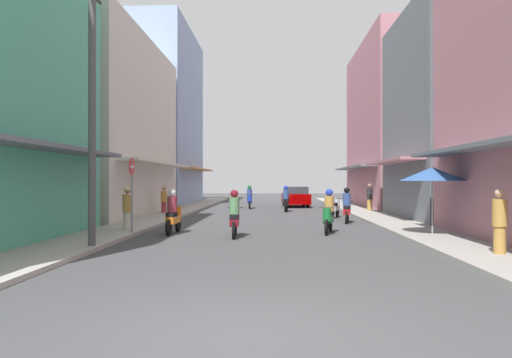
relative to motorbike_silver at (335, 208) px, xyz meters
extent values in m
plane|color=#424244|center=(-3.35, -0.97, -0.50)|extent=(91.85, 91.85, 0.00)
cube|color=#ADA89E|center=(-8.76, -0.97, -0.44)|extent=(2.02, 49.75, 0.12)
cube|color=#9E9991|center=(2.07, -0.97, -0.44)|extent=(2.02, 49.75, 0.12)
cube|color=slate|center=(-9.27, -12.36, 2.30)|extent=(1.10, 11.68, 0.12)
cube|color=silver|center=(-12.77, 1.49, 4.28)|extent=(6.00, 12.83, 9.57)
cube|color=silver|center=(-9.27, 1.49, 2.30)|extent=(1.10, 11.54, 0.12)
cube|color=#8CA5CC|center=(-12.77, 14.05, 6.52)|extent=(6.00, 11.44, 14.04)
cube|color=#D88C4C|center=(-9.27, 14.05, 2.30)|extent=(1.10, 10.30, 0.12)
cube|color=slate|center=(2.58, -12.10, 2.30)|extent=(1.10, 12.15, 0.12)
cube|color=slate|center=(6.08, -0.92, 4.50)|extent=(6.00, 8.06, 10.00)
cube|color=#B7727F|center=(2.58, -0.92, 2.30)|extent=(1.10, 7.25, 0.12)
cube|color=#B7727F|center=(6.08, 9.89, 5.30)|extent=(6.00, 12.55, 11.61)
cube|color=slate|center=(2.58, 9.89, 2.30)|extent=(1.10, 11.29, 0.12)
cylinder|color=black|center=(0.18, 0.54, -0.22)|extent=(0.25, 0.56, 0.56)
cylinder|color=black|center=(-0.21, -0.64, -0.22)|extent=(0.25, 0.56, 0.56)
cube|color=#B2B2B7|center=(-0.03, -0.10, 0.00)|extent=(0.58, 1.04, 0.24)
cube|color=black|center=(-0.10, -0.29, 0.20)|extent=(0.44, 0.62, 0.14)
cylinder|color=#B2B2B7|center=(0.14, 0.43, 0.20)|extent=(0.28, 0.28, 0.45)
cylinder|color=black|center=(0.14, 0.43, 0.45)|extent=(0.53, 0.20, 0.03)
cylinder|color=black|center=(-6.59, -6.62, -0.22)|extent=(0.11, 0.56, 0.56)
cylinder|color=black|center=(-6.66, -7.87, -0.22)|extent=(0.11, 0.56, 0.56)
cube|color=orange|center=(-6.63, -7.29, 0.00)|extent=(0.33, 1.01, 0.24)
cube|color=black|center=(-6.64, -7.49, 0.20)|extent=(0.31, 0.57, 0.14)
cylinder|color=orange|center=(-6.60, -6.74, 0.20)|extent=(0.28, 0.28, 0.45)
cylinder|color=black|center=(-6.60, -6.74, 0.45)|extent=(0.55, 0.06, 0.03)
cylinder|color=#99333F|center=(-6.63, -7.44, 0.55)|extent=(0.34, 0.34, 0.55)
sphere|color=silver|center=(-6.63, -7.44, 0.95)|extent=(0.26, 0.26, 0.26)
cylinder|color=black|center=(-2.29, 5.36, -0.22)|extent=(0.14, 0.57, 0.56)
cylinder|color=black|center=(-2.42, 4.12, -0.22)|extent=(0.14, 0.57, 0.56)
cube|color=black|center=(-2.36, 4.69, 0.00)|extent=(0.38, 1.02, 0.24)
cube|color=black|center=(-2.38, 4.49, 0.20)|extent=(0.34, 0.59, 0.14)
cylinder|color=black|center=(-2.30, 5.24, 0.20)|extent=(0.28, 0.28, 0.45)
cylinder|color=black|center=(-2.30, 5.24, 0.45)|extent=(0.55, 0.09, 0.03)
cylinder|color=#334C8C|center=(-2.37, 4.54, 0.55)|extent=(0.34, 0.34, 0.55)
sphere|color=#1E38B7|center=(-2.37, 4.54, 0.95)|extent=(0.26, 0.26, 0.26)
cylinder|color=black|center=(-4.68, 7.08, -0.22)|extent=(0.13, 0.56, 0.56)
cylinder|color=black|center=(-4.79, 8.33, -0.22)|extent=(0.13, 0.56, 0.56)
cube|color=#1E38B7|center=(-4.74, 7.76, 0.00)|extent=(0.37, 1.02, 0.24)
cube|color=black|center=(-4.76, 7.96, 0.20)|extent=(0.33, 0.58, 0.14)
cylinder|color=#1E38B7|center=(-4.69, 7.21, 0.20)|extent=(0.28, 0.28, 0.45)
cylinder|color=black|center=(-4.69, 7.21, 0.45)|extent=(0.55, 0.08, 0.03)
cylinder|color=#334C8C|center=(-4.75, 7.91, 0.55)|extent=(0.34, 0.34, 0.55)
sphere|color=#197233|center=(-4.75, 7.91, 0.95)|extent=(0.26, 0.26, 0.26)
cylinder|color=black|center=(-4.41, -7.45, -0.22)|extent=(0.10, 0.56, 0.56)
cylinder|color=black|center=(-4.37, -8.70, -0.22)|extent=(0.10, 0.56, 0.56)
cube|color=maroon|center=(-4.39, -8.13, 0.00)|extent=(0.31, 1.01, 0.24)
cube|color=black|center=(-4.38, -8.33, 0.20)|extent=(0.30, 0.57, 0.14)
cylinder|color=maroon|center=(-4.41, -7.58, 0.20)|extent=(0.28, 0.28, 0.45)
cylinder|color=black|center=(-4.41, -7.58, 0.45)|extent=(0.55, 0.05, 0.03)
cylinder|color=#598C59|center=(-4.38, -8.28, 0.55)|extent=(0.34, 0.34, 0.55)
sphere|color=maroon|center=(-4.38, -8.28, 0.95)|extent=(0.26, 0.26, 0.26)
cylinder|color=black|center=(0.30, -2.08, -0.22)|extent=(0.19, 0.56, 0.56)
cylinder|color=black|center=(0.05, -3.30, -0.22)|extent=(0.19, 0.56, 0.56)
cube|color=red|center=(0.16, -2.74, 0.00)|extent=(0.47, 1.04, 0.24)
cube|color=black|center=(0.12, -2.94, 0.20)|extent=(0.39, 0.60, 0.14)
cylinder|color=red|center=(0.27, -2.20, 0.20)|extent=(0.28, 0.28, 0.45)
cylinder|color=black|center=(0.27, -2.20, 0.45)|extent=(0.54, 0.14, 0.03)
cylinder|color=#334C8C|center=(0.13, -2.89, 0.55)|extent=(0.34, 0.34, 0.55)
sphere|color=black|center=(0.13, -2.89, 0.95)|extent=(0.26, 0.26, 0.26)
cylinder|color=black|center=(-1.28, -7.54, -0.22)|extent=(0.20, 0.56, 0.56)
cylinder|color=black|center=(-0.99, -6.32, -0.22)|extent=(0.20, 0.56, 0.56)
cube|color=#197233|center=(-1.12, -6.88, 0.00)|extent=(0.50, 1.04, 0.24)
cube|color=black|center=(-1.08, -6.68, 0.20)|extent=(0.40, 0.61, 0.14)
cylinder|color=#197233|center=(-1.25, -7.41, 0.20)|extent=(0.28, 0.28, 0.45)
cylinder|color=black|center=(-1.25, -7.41, 0.45)|extent=(0.54, 0.15, 0.03)
cylinder|color=#BF8C3F|center=(-1.09, -6.73, 0.55)|extent=(0.34, 0.34, 0.55)
sphere|color=#1E38B7|center=(-1.09, -6.73, 0.95)|extent=(0.26, 0.26, 0.26)
cube|color=#8C0000|center=(-1.55, 10.02, 0.10)|extent=(1.98, 4.19, 0.70)
cube|color=#333D47|center=(-1.54, 9.87, 0.65)|extent=(1.71, 2.18, 0.60)
cylinder|color=black|center=(-2.36, 11.23, -0.18)|extent=(0.21, 0.65, 0.64)
cylinder|color=black|center=(-0.87, 11.31, -0.18)|extent=(0.21, 0.65, 0.64)
cylinder|color=black|center=(-2.23, 8.73, -0.18)|extent=(0.21, 0.65, 0.64)
cylinder|color=black|center=(-0.73, 8.81, -0.18)|extent=(0.21, 0.65, 0.64)
cylinder|color=beige|center=(-8.40, -6.86, -0.13)|extent=(0.28, 0.28, 0.74)
cylinder|color=#BF8C3F|center=(-8.40, -6.86, 0.55)|extent=(0.34, 0.34, 0.63)
sphere|color=tan|center=(-8.40, -6.86, 1.01)|extent=(0.22, 0.22, 0.22)
cone|color=#D1B77A|center=(-8.40, -6.86, 1.11)|extent=(0.44, 0.44, 0.16)
cylinder|color=#99333F|center=(-9.10, 1.64, -0.15)|extent=(0.28, 0.28, 0.71)
cylinder|color=#BF8C3F|center=(-9.10, 1.64, 0.51)|extent=(0.34, 0.34, 0.60)
sphere|color=tan|center=(-9.10, 1.64, 0.95)|extent=(0.22, 0.22, 0.22)
cone|color=#D1B77A|center=(-9.10, 1.64, 1.05)|extent=(0.44, 0.44, 0.16)
cylinder|color=#BF8C3F|center=(2.35, -12.14, -0.11)|extent=(0.28, 0.28, 0.78)
cylinder|color=#BF8C3F|center=(2.35, -12.14, 0.60)|extent=(0.34, 0.34, 0.66)
sphere|color=tan|center=(2.35, -12.14, 1.07)|extent=(0.22, 0.22, 0.22)
cylinder|color=#BF8C3F|center=(2.53, 4.02, -0.11)|extent=(0.28, 0.28, 0.78)
cylinder|color=#262628|center=(2.53, 4.02, 0.61)|extent=(0.34, 0.34, 0.66)
sphere|color=#9E7256|center=(2.53, 4.02, 1.08)|extent=(0.22, 0.22, 0.22)
cylinder|color=#99999E|center=(2.15, -7.99, 0.57)|extent=(0.05, 0.05, 2.15)
cone|color=#335999|center=(2.15, -7.99, 1.59)|extent=(2.12, 2.12, 0.45)
cylinder|color=#4C4C4F|center=(-8.00, -11.13, 3.26)|extent=(0.20, 0.20, 7.52)
cylinder|color=gray|center=(-7.90, -7.93, 0.80)|extent=(0.07, 0.07, 2.60)
cylinder|color=red|center=(-7.90, -7.93, 1.85)|extent=(0.02, 0.60, 0.60)
cube|color=white|center=(-7.90, -7.93, 1.85)|extent=(0.03, 0.40, 0.10)
camera|label=1|loc=(-3.06, -23.52, 1.37)|focal=32.61mm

